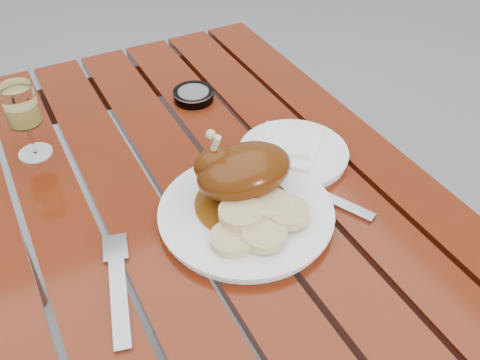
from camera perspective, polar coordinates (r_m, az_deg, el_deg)
name	(u,v)px	position (r m, az deg, el deg)	size (l,w,h in m)	color
table	(208,321)	(1.23, -3.39, -14.81)	(0.80, 1.20, 0.75)	maroon
dinner_plate	(246,214)	(0.90, 0.65, -3.61)	(0.29, 0.29, 0.02)	white
roast_duck	(240,172)	(0.89, 0.02, 0.88)	(0.18, 0.16, 0.12)	#63330B
bread_dumplings	(259,220)	(0.85, 2.02, -4.31)	(0.17, 0.12, 0.03)	#DBCA85
wine_glass	(26,121)	(1.07, -21.89, 5.81)	(0.06, 0.06, 0.15)	#D3C960
side_plate	(293,154)	(1.02, 5.71, 2.82)	(0.21, 0.21, 0.02)	white
napkin	(287,147)	(1.02, 4.98, 3.58)	(0.12, 0.12, 0.01)	white
ashtray	(193,95)	(1.19, -4.99, 9.01)	(0.09, 0.09, 0.02)	#B2B7BC
fork	(119,292)	(0.81, -12.81, -11.61)	(0.02, 0.20, 0.01)	gray
knife	(315,192)	(0.95, 8.04, -1.30)	(0.02, 0.22, 0.01)	gray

